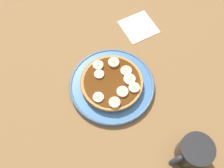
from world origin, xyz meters
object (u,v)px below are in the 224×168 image
object	(u,v)px
pancake_stack	(111,83)
napkin	(139,27)
banana_slice_3	(122,92)
banana_slice_1	(126,71)
coffee_mug	(193,152)
plate	(112,85)
banana_slice_2	(98,65)
banana_slice_6	(129,79)
banana_slice_8	(115,102)
banana_slice_4	(99,74)
banana_slice_5	(114,63)
banana_slice_0	(98,97)
banana_slice_7	(134,88)

from	to	relation	value
pancake_stack	napkin	world-z (taller)	pancake_stack
pancake_stack	banana_slice_3	size ratio (longest dim) A/B	5.67
banana_slice_1	coffee_mug	bearing A→B (deg)	99.70
plate	banana_slice_2	size ratio (longest dim) A/B	8.10
napkin	banana_slice_1	bearing A→B (deg)	51.04
banana_slice_3	banana_slice_6	size ratio (longest dim) A/B	0.95
pancake_stack	banana_slice_8	bearing A→B (deg)	73.57
banana_slice_4	banana_slice_8	distance (cm)	10.23
banana_slice_2	banana_slice_1	bearing A→B (deg)	142.52
coffee_mug	napkin	xyz separation A→B (cm)	(-7.76, -44.76, -3.79)
banana_slice_8	pancake_stack	bearing A→B (deg)	-106.43
banana_slice_6	banana_slice_8	world-z (taller)	same
banana_slice_5	banana_slice_6	world-z (taller)	same
banana_slice_3	napkin	world-z (taller)	banana_slice_3
banana_slice_1	banana_slice_4	world-z (taller)	same
banana_slice_2	banana_slice_3	world-z (taller)	same
banana_slice_2	banana_slice_8	world-z (taller)	same
plate	coffee_mug	world-z (taller)	coffee_mug
pancake_stack	napkin	bearing A→B (deg)	-137.26
pancake_stack	banana_slice_2	world-z (taller)	banana_slice_2
banana_slice_0	banana_slice_3	distance (cm)	7.11
plate	coffee_mug	size ratio (longest dim) A/B	2.18
banana_slice_8	banana_slice_3	bearing A→B (deg)	-148.73
banana_slice_6	banana_slice_8	size ratio (longest dim) A/B	1.08
banana_slice_2	banana_slice_8	xyz separation A→B (cm)	(0.62, 13.17, 0.02)
banana_slice_5	banana_slice_4	bearing A→B (deg)	17.98
banana_slice_4	banana_slice_8	size ratio (longest dim) A/B	0.91
banana_slice_1	banana_slice_2	distance (cm)	8.66
banana_slice_6	pancake_stack	bearing A→B (deg)	-20.77
plate	banana_slice_3	xyz separation A→B (cm)	(-1.24, 4.47, 2.89)
coffee_mug	napkin	size ratio (longest dim) A/B	1.08
coffee_mug	banana_slice_2	bearing A→B (deg)	-70.97
banana_slice_3	banana_slice_5	size ratio (longest dim) A/B	1.00
banana_slice_1	banana_slice_3	bearing A→B (deg)	55.27
banana_slice_0	napkin	world-z (taller)	banana_slice_0
plate	banana_slice_7	bearing A→B (deg)	136.05
banana_slice_4	banana_slice_8	bearing A→B (deg)	91.73
banana_slice_8	banana_slice_5	bearing A→B (deg)	-113.77
banana_slice_7	napkin	size ratio (longest dim) A/B	0.30
banana_slice_5	banana_slice_7	xyz separation A→B (cm)	(-1.81, 10.18, -0.08)
banana_slice_2	banana_slice_4	distance (cm)	3.08
banana_slice_7	banana_slice_0	bearing A→B (deg)	-8.36
pancake_stack	banana_slice_3	distance (cm)	5.11
pancake_stack	banana_slice_0	xyz separation A→B (cm)	(5.52, 3.38, 1.28)
plate	banana_slice_4	size ratio (longest dim) A/B	8.66
banana_slice_6	banana_slice_3	bearing A→B (deg)	37.28
banana_slice_0	banana_slice_8	bearing A→B (deg)	135.61
plate	banana_slice_8	size ratio (longest dim) A/B	7.91
banana_slice_7	napkin	distance (cm)	25.64
banana_slice_5	coffee_mug	bearing A→B (deg)	102.14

